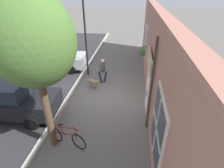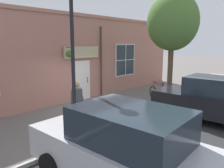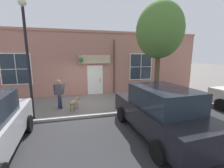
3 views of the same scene
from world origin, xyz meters
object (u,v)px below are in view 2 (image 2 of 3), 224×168
(parked_car_nearest_curb, at_px, (124,148))
(street_lamp, at_px, (72,35))
(dog_on_leash, at_px, (100,110))
(leaning_bicycle, at_px, (159,93))
(parked_car_mid_block, at_px, (213,100))
(street_tree_by_curb, at_px, (172,23))
(pedestrian_walking, at_px, (77,99))

(parked_car_nearest_curb, bearing_deg, street_lamp, 165.42)
(dog_on_leash, relative_size, street_lamp, 0.19)
(leaning_bicycle, distance_m, parked_car_mid_block, 3.52)
(street_lamp, bearing_deg, dog_on_leash, 113.90)
(leaning_bicycle, bearing_deg, parked_car_mid_block, -23.23)
(dog_on_leash, height_order, street_tree_by_curb, street_tree_by_curb)
(street_tree_by_curb, distance_m, parked_car_nearest_curb, 7.93)
(parked_car_mid_block, height_order, street_lamp, street_lamp)
(street_tree_by_curb, relative_size, street_lamp, 1.09)
(dog_on_leash, bearing_deg, pedestrian_walking, -119.06)
(parked_car_nearest_curb, bearing_deg, street_tree_by_curb, 112.47)
(parked_car_nearest_curb, bearing_deg, pedestrian_walking, 156.14)
(street_tree_by_curb, relative_size, leaning_bicycle, 3.28)
(parked_car_nearest_curb, bearing_deg, leaning_bicycle, 116.26)
(dog_on_leash, bearing_deg, street_lamp, -66.10)
(street_tree_by_curb, relative_size, parked_car_nearest_curb, 1.24)
(pedestrian_walking, relative_size, parked_car_nearest_curb, 0.36)
(street_tree_by_curb, xyz_separation_m, leaning_bicycle, (-0.52, -0.03, -3.58))
(dog_on_leash, distance_m, street_lamp, 3.42)
(pedestrian_walking, height_order, street_tree_by_curb, street_tree_by_curb)
(parked_car_mid_block, xyz_separation_m, street_lamp, (-2.49, -4.67, 2.36))
(street_tree_by_curb, distance_m, leaning_bicycle, 3.62)
(pedestrian_walking, bearing_deg, parked_car_mid_block, 44.74)
(dog_on_leash, relative_size, leaning_bicycle, 0.57)
(pedestrian_walking, xyz_separation_m, parked_car_nearest_curb, (3.81, -1.69, -0.06))
(parked_car_nearest_curb, bearing_deg, dog_on_leash, 144.14)
(parked_car_nearest_curb, xyz_separation_m, street_lamp, (-2.60, 0.68, 2.36))
(pedestrian_walking, height_order, leaning_bicycle, pedestrian_walking)
(parked_car_mid_block, bearing_deg, leaning_bicycle, 156.77)
(street_tree_by_curb, distance_m, parked_car_mid_block, 4.32)
(pedestrian_walking, height_order, street_lamp, street_lamp)
(dog_on_leash, xyz_separation_m, street_lamp, (0.78, -1.77, 2.82))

